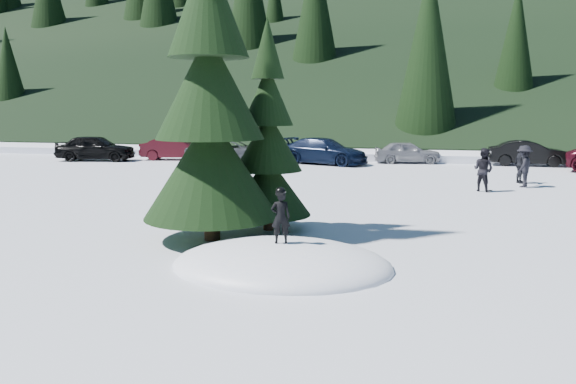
% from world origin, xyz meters
% --- Properties ---
extents(ground, '(200.00, 200.00, 0.00)m').
position_xyz_m(ground, '(0.00, 0.00, 0.00)').
color(ground, white).
rests_on(ground, ground).
extents(snow_mound, '(4.48, 3.52, 0.96)m').
position_xyz_m(snow_mound, '(0.00, 0.00, 0.00)').
color(snow_mound, white).
rests_on(snow_mound, ground).
extents(forest_hillside, '(200.00, 60.00, 25.00)m').
position_xyz_m(forest_hillside, '(0.00, 54.00, 12.50)').
color(forest_hillside, black).
rests_on(forest_hillside, ground).
extents(spruce_tall, '(3.20, 3.20, 8.60)m').
position_xyz_m(spruce_tall, '(-2.20, 1.80, 3.32)').
color(spruce_tall, black).
rests_on(spruce_tall, ground).
extents(spruce_short, '(2.20, 2.20, 5.37)m').
position_xyz_m(spruce_short, '(-1.20, 3.20, 2.10)').
color(spruce_short, black).
rests_on(spruce_short, ground).
extents(child_skier, '(0.44, 0.36, 1.05)m').
position_xyz_m(child_skier, '(-0.02, 0.00, 1.01)').
color(child_skier, black).
rests_on(child_skier, snow_mound).
extents(adult_0, '(1.01, 0.97, 1.64)m').
position_xyz_m(adult_0, '(4.80, 11.62, 0.82)').
color(adult_0, black).
rests_on(adult_0, ground).
extents(adult_1, '(0.66, 1.00, 1.58)m').
position_xyz_m(adult_1, '(6.52, 14.33, 0.79)').
color(adult_1, black).
rests_on(adult_1, ground).
extents(adult_2, '(1.02, 1.23, 1.66)m').
position_xyz_m(adult_2, '(6.46, 13.19, 0.83)').
color(adult_2, black).
rests_on(adult_2, ground).
extents(car_0, '(4.76, 2.59, 1.54)m').
position_xyz_m(car_0, '(-16.30, 18.80, 0.77)').
color(car_0, black).
rests_on(car_0, ground).
extents(car_1, '(4.36, 2.29, 1.37)m').
position_xyz_m(car_1, '(-11.97, 20.55, 0.68)').
color(car_1, '#370A10').
rests_on(car_1, ground).
extents(car_2, '(5.33, 3.15, 1.39)m').
position_xyz_m(car_2, '(-7.82, 18.86, 0.69)').
color(car_2, '#45484C').
rests_on(car_2, ground).
extents(car_3, '(5.39, 3.48, 1.45)m').
position_xyz_m(car_3, '(-2.86, 20.15, 0.73)').
color(car_3, black).
rests_on(car_3, ground).
extents(car_4, '(3.86, 2.08, 1.25)m').
position_xyz_m(car_4, '(1.60, 21.83, 0.62)').
color(car_4, gray).
rests_on(car_4, ground).
extents(car_5, '(4.13, 1.47, 1.36)m').
position_xyz_m(car_5, '(8.03, 21.99, 0.68)').
color(car_5, black).
rests_on(car_5, ground).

